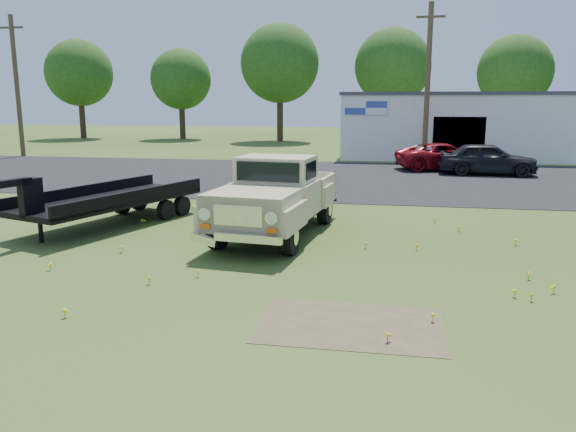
% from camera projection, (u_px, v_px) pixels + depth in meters
% --- Properties ---
extents(ground, '(140.00, 140.00, 0.00)m').
position_uv_depth(ground, '(292.00, 268.00, 12.28)').
color(ground, '#304A17').
rests_on(ground, ground).
extents(asphalt_lot, '(90.00, 14.00, 0.02)m').
position_uv_depth(asphalt_lot, '(346.00, 178.00, 26.74)').
color(asphalt_lot, black).
rests_on(asphalt_lot, ground).
extents(dirt_patch_a, '(3.00, 2.00, 0.01)m').
position_uv_depth(dirt_patch_a, '(350.00, 325.00, 9.13)').
color(dirt_patch_a, brown).
rests_on(dirt_patch_a, ground).
extents(dirt_patch_b, '(2.20, 1.60, 0.01)m').
position_uv_depth(dirt_patch_b, '(244.00, 229.00, 16.01)').
color(dirt_patch_b, brown).
rests_on(dirt_patch_b, ground).
extents(commercial_building, '(14.20, 8.20, 4.15)m').
position_uv_depth(commercial_building, '(452.00, 124.00, 36.83)').
color(commercial_building, silver).
rests_on(commercial_building, ground).
extents(utility_pole_west, '(1.60, 0.30, 9.00)m').
position_uv_depth(utility_pole_west, '(17.00, 85.00, 36.42)').
color(utility_pole_west, '#4F3424').
rests_on(utility_pole_west, ground).
extents(utility_pole_mid, '(1.60, 0.30, 9.00)m').
position_uv_depth(utility_pole_mid, '(428.00, 83.00, 31.87)').
color(utility_pole_mid, '#4F3424').
rests_on(utility_pole_mid, ground).
extents(treeline_a, '(6.40, 6.40, 9.52)m').
position_uv_depth(treeline_a, '(79.00, 73.00, 54.49)').
color(treeline_a, '#3A261A').
rests_on(treeline_a, ground).
extents(treeline_b, '(5.76, 5.76, 8.57)m').
position_uv_depth(treeline_b, '(181.00, 79.00, 53.83)').
color(treeline_b, '#3A261A').
rests_on(treeline_b, ground).
extents(treeline_c, '(7.04, 7.04, 10.47)m').
position_uv_depth(treeline_c, '(280.00, 63.00, 50.38)').
color(treeline_c, '#3A261A').
rests_on(treeline_c, ground).
extents(treeline_d, '(6.72, 6.72, 10.00)m').
position_uv_depth(treeline_d, '(393.00, 67.00, 49.65)').
color(treeline_d, '#3A261A').
rests_on(treeline_d, ground).
extents(treeline_e, '(6.08, 6.08, 9.04)m').
position_uv_depth(treeline_e, '(515.00, 72.00, 46.58)').
color(treeline_e, '#3A261A').
rests_on(treeline_e, ground).
extents(vintage_pickup_truck, '(2.98, 6.18, 2.16)m').
position_uv_depth(vintage_pickup_truck, '(276.00, 196.00, 15.06)').
color(vintage_pickup_truck, '#C9B987').
rests_on(vintage_pickup_truck, ground).
extents(flatbed_trailer, '(4.03, 6.71, 1.74)m').
position_uv_depth(flatbed_trailer, '(110.00, 196.00, 16.39)').
color(flatbed_trailer, black).
rests_on(flatbed_trailer, ground).
extents(red_pickup, '(5.46, 3.55, 1.40)m').
position_uv_depth(red_pickup, '(444.00, 157.00, 29.72)').
color(red_pickup, maroon).
rests_on(red_pickup, ground).
extents(dark_sedan, '(4.74, 2.08, 1.59)m').
position_uv_depth(dark_sedan, '(488.00, 159.00, 27.66)').
color(dark_sedan, black).
rests_on(dark_sedan, ground).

